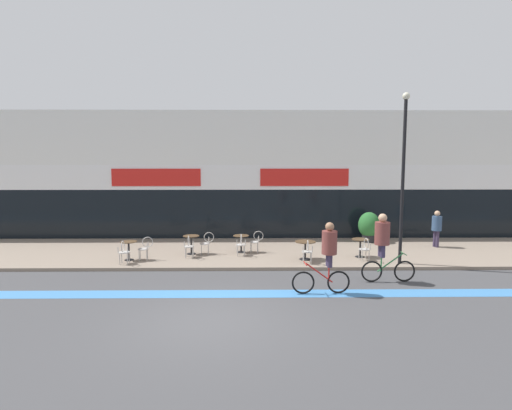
# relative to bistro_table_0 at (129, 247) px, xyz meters

# --- Properties ---
(ground_plane) EXTENTS (120.00, 120.00, 0.00)m
(ground_plane) POSITION_rel_bistro_table_0_xyz_m (3.68, -5.63, -0.63)
(ground_plane) COLOR #424244
(sidewalk_slab) EXTENTS (40.00, 5.50, 0.12)m
(sidewalk_slab) POSITION_rel_bistro_table_0_xyz_m (3.68, 1.62, -0.57)
(sidewalk_slab) COLOR gray
(sidewalk_slab) RESTS_ON ground
(storefront_facade) EXTENTS (40.00, 4.06, 6.33)m
(storefront_facade) POSITION_rel_bistro_table_0_xyz_m (3.68, 6.34, 2.51)
(storefront_facade) COLOR silver
(storefront_facade) RESTS_ON ground
(bike_lane_stripe) EXTENTS (36.00, 0.70, 0.01)m
(bike_lane_stripe) POSITION_rel_bistro_table_0_xyz_m (3.68, -3.62, -0.63)
(bike_lane_stripe) COLOR #3D7AB7
(bike_lane_stripe) RESTS_ON ground
(bistro_table_0) EXTENTS (0.63, 0.63, 0.73)m
(bistro_table_0) POSITION_rel_bistro_table_0_xyz_m (0.00, 0.00, 0.00)
(bistro_table_0) COLOR black
(bistro_table_0) RESTS_ON sidewalk_slab
(bistro_table_1) EXTENTS (0.65, 0.65, 0.76)m
(bistro_table_1) POSITION_rel_bistro_table_0_xyz_m (2.24, 0.98, 0.03)
(bistro_table_1) COLOR black
(bistro_table_1) RESTS_ON sidewalk_slab
(bistro_table_2) EXTENTS (0.65, 0.65, 0.72)m
(bistro_table_2) POSITION_rel_bistro_table_0_xyz_m (4.26, 1.27, -0.01)
(bistro_table_2) COLOR black
(bistro_table_2) RESTS_ON sidewalk_slab
(bistro_table_3) EXTENTS (0.80, 0.80, 0.71)m
(bistro_table_3) POSITION_rel_bistro_table_0_xyz_m (6.76, 0.02, 0.00)
(bistro_table_3) COLOR black
(bistro_table_3) RESTS_ON sidewalk_slab
(bistro_table_4) EXTENTS (0.67, 0.67, 0.73)m
(bistro_table_4) POSITION_rel_bistro_table_0_xyz_m (8.99, 0.39, 0.00)
(bistro_table_4) COLOR black
(bistro_table_4) RESTS_ON sidewalk_slab
(cafe_chair_0_near) EXTENTS (0.42, 0.59, 0.90)m
(cafe_chair_0_near) POSITION_rel_bistro_table_0_xyz_m (0.00, -0.63, 0.00)
(cafe_chair_0_near) COLOR #B7B2AD
(cafe_chair_0_near) RESTS_ON sidewalk_slab
(cafe_chair_0_side) EXTENTS (0.60, 0.45, 0.90)m
(cafe_chair_0_side) POSITION_rel_bistro_table_0_xyz_m (0.63, 0.01, 0.00)
(cafe_chair_0_side) COLOR #B7B2AD
(cafe_chair_0_side) RESTS_ON sidewalk_slab
(cafe_chair_1_near) EXTENTS (0.42, 0.58, 0.90)m
(cafe_chair_1_near) POSITION_rel_bistro_table_0_xyz_m (2.24, 0.36, 0.00)
(cafe_chair_1_near) COLOR #B7B2AD
(cafe_chair_1_near) RESTS_ON sidewalk_slab
(cafe_chair_1_side) EXTENTS (0.60, 0.45, 0.90)m
(cafe_chair_1_side) POSITION_rel_bistro_table_0_xyz_m (2.86, 0.99, 0.00)
(cafe_chair_1_side) COLOR #B7B2AD
(cafe_chair_1_side) RESTS_ON sidewalk_slab
(cafe_chair_2_near) EXTENTS (0.44, 0.60, 0.90)m
(cafe_chair_2_near) POSITION_rel_bistro_table_0_xyz_m (4.27, 0.65, 0.00)
(cafe_chair_2_near) COLOR #B7B2AD
(cafe_chair_2_near) RESTS_ON sidewalk_slab
(cafe_chair_2_side) EXTENTS (0.59, 0.43, 0.90)m
(cafe_chair_2_side) POSITION_rel_bistro_table_0_xyz_m (4.89, 1.27, 0.00)
(cafe_chair_2_side) COLOR #B7B2AD
(cafe_chair_2_side) RESTS_ON sidewalk_slab
(cafe_chair_3_near) EXTENTS (0.42, 0.59, 0.90)m
(cafe_chair_3_near) POSITION_rel_bistro_table_0_xyz_m (6.76, -0.60, 0.00)
(cafe_chair_3_near) COLOR #B7B2AD
(cafe_chair_3_near) RESTS_ON sidewalk_slab
(cafe_chair_4_near) EXTENTS (0.45, 0.60, 0.90)m
(cafe_chair_4_near) POSITION_rel_bistro_table_0_xyz_m (9.00, -0.24, 0.00)
(cafe_chair_4_near) COLOR #B7B2AD
(cafe_chair_4_near) RESTS_ON sidewalk_slab
(planter_pot) EXTENTS (1.00, 1.00, 1.41)m
(planter_pot) POSITION_rel_bistro_table_0_xyz_m (10.22, 3.40, 0.22)
(planter_pot) COLOR #232326
(planter_pot) RESTS_ON sidewalk_slab
(lamp_post) EXTENTS (0.26, 0.26, 6.20)m
(lamp_post) POSITION_rel_bistro_table_0_xyz_m (10.19, -0.61, 3.00)
(lamp_post) COLOR black
(lamp_post) RESTS_ON sidewalk_slab
(cyclist_0) EXTENTS (1.73, 0.50, 2.13)m
(cyclist_0) POSITION_rel_bistro_table_0_xyz_m (6.91, -3.62, 0.61)
(cyclist_0) COLOR black
(cyclist_0) RESTS_ON ground
(cyclist_1) EXTENTS (1.76, 0.49, 2.23)m
(cyclist_1) POSITION_rel_bistro_table_0_xyz_m (8.93, -2.49, 0.69)
(cyclist_1) COLOR black
(cyclist_1) RESTS_ON ground
(pedestrian_near_end) EXTENTS (0.51, 0.51, 1.61)m
(pedestrian_near_end) POSITION_rel_bistro_table_0_xyz_m (12.86, 2.23, 0.44)
(pedestrian_near_end) COLOR #382D47
(pedestrian_near_end) RESTS_ON sidewalk_slab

